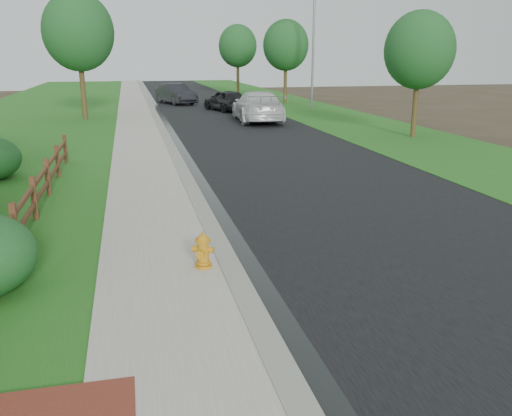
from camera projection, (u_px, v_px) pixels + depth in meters
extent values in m
plane|color=#332C1C|center=(250.00, 378.00, 6.74)|extent=(120.00, 120.00, 0.00)
cube|color=black|center=(209.00, 108.00, 40.53)|extent=(8.00, 90.00, 0.02)
cube|color=gray|center=(152.00, 109.00, 39.60)|extent=(0.40, 90.00, 0.12)
cube|color=black|center=(157.00, 109.00, 39.68)|extent=(0.50, 90.00, 0.00)
cube|color=#9C9488|center=(134.00, 109.00, 39.32)|extent=(2.20, 90.00, 0.10)
cube|color=#1B5C1A|center=(107.00, 110.00, 38.91)|extent=(1.60, 90.00, 0.06)
cube|color=#1B5C1A|center=(30.00, 112.00, 37.77)|extent=(9.00, 90.00, 0.04)
cube|color=#1B5C1A|center=(297.00, 106.00, 42.03)|extent=(6.00, 90.00, 0.04)
cube|color=#51301B|center=(15.00, 230.00, 10.67)|extent=(0.12, 0.12, 1.10)
cube|color=#51301B|center=(34.00, 199.00, 12.92)|extent=(0.12, 0.12, 1.10)
cube|color=#51301B|center=(48.00, 178.00, 15.17)|extent=(0.12, 0.12, 1.10)
cube|color=#51301B|center=(58.00, 162.00, 17.42)|extent=(0.12, 0.12, 1.10)
cube|color=#51301B|center=(65.00, 150.00, 19.67)|extent=(0.12, 0.12, 1.10)
cube|color=#51301B|center=(3.00, 256.00, 9.58)|extent=(0.08, 2.35, 0.10)
cube|color=#51301B|center=(0.00, 234.00, 9.47)|extent=(0.08, 2.35, 0.10)
cube|color=#51301B|center=(26.00, 218.00, 11.82)|extent=(0.08, 2.35, 0.10)
cube|color=#51301B|center=(24.00, 200.00, 11.72)|extent=(0.08, 2.35, 0.10)
cube|color=#51301B|center=(42.00, 192.00, 14.07)|extent=(0.08, 2.35, 0.10)
cube|color=#51301B|center=(40.00, 176.00, 13.96)|extent=(0.08, 2.35, 0.10)
cube|color=#51301B|center=(53.00, 173.00, 16.32)|extent=(0.08, 2.35, 0.10)
cube|color=#51301B|center=(52.00, 160.00, 16.21)|extent=(0.08, 2.35, 0.10)
cube|color=#51301B|center=(62.00, 158.00, 18.57)|extent=(0.08, 2.35, 0.10)
cube|color=#51301B|center=(61.00, 147.00, 18.46)|extent=(0.08, 2.35, 0.10)
cylinder|color=#C68717|center=(203.00, 266.00, 10.00)|extent=(0.32, 0.32, 0.06)
cylinder|color=#C68717|center=(203.00, 253.00, 9.93)|extent=(0.21, 0.21, 0.48)
cylinder|color=#C68717|center=(203.00, 262.00, 9.98)|extent=(0.26, 0.26, 0.05)
cylinder|color=#C68717|center=(203.00, 240.00, 9.86)|extent=(0.29, 0.29, 0.05)
ellipsoid|color=#C68717|center=(203.00, 239.00, 9.86)|extent=(0.23, 0.23, 0.18)
cylinder|color=#C68717|center=(203.00, 233.00, 9.83)|extent=(0.05, 0.05, 0.07)
cylinder|color=#C68717|center=(201.00, 254.00, 9.79)|extent=(0.17, 0.16, 0.14)
cylinder|color=#C68717|center=(195.00, 249.00, 9.94)|extent=(0.16, 0.15, 0.11)
cylinder|color=#C68717|center=(211.00, 250.00, 9.88)|extent=(0.16, 0.15, 0.11)
imported|color=silver|center=(258.00, 106.00, 32.21)|extent=(2.91, 6.31, 1.79)
imported|color=black|center=(226.00, 100.00, 38.35)|extent=(3.00, 4.73, 1.50)
imported|color=black|center=(176.00, 94.00, 43.71)|extent=(3.23, 5.12, 1.59)
cylinder|color=gray|center=(313.00, 51.00, 39.13)|extent=(0.16, 0.16, 8.19)
cylinder|color=#352916|center=(415.00, 100.00, 25.79)|extent=(0.25, 0.25, 3.57)
ellipsoid|color=#1C4F22|center=(419.00, 50.00, 25.16)|extent=(3.27, 3.27, 3.59)
cylinder|color=#352916|center=(82.00, 82.00, 32.83)|extent=(0.31, 0.31, 4.53)
ellipsoid|color=#1C4F22|center=(78.00, 32.00, 32.03)|extent=(4.18, 4.18, 4.60)
cylinder|color=#352916|center=(285.00, 78.00, 43.86)|extent=(0.28, 0.28, 4.03)
ellipsoid|color=#1C4F22|center=(286.00, 45.00, 43.16)|extent=(3.64, 3.64, 4.01)
cylinder|color=#352916|center=(238.00, 74.00, 51.86)|extent=(0.28, 0.28, 4.08)
ellipsoid|color=#1C4F22|center=(238.00, 46.00, 51.15)|extent=(3.61, 3.61, 3.97)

